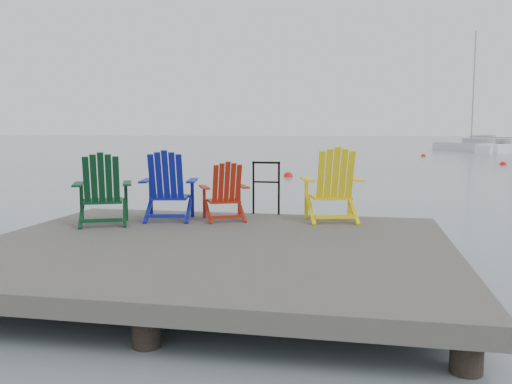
% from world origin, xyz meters
% --- Properties ---
extents(ground, '(400.00, 400.00, 0.00)m').
position_xyz_m(ground, '(0.00, 0.00, 0.00)').
color(ground, slate).
rests_on(ground, ground).
extents(dock, '(6.00, 5.00, 1.40)m').
position_xyz_m(dock, '(0.00, 0.00, 0.35)').
color(dock, '#2F2C2A').
rests_on(dock, ground).
extents(handrail, '(0.48, 0.04, 0.90)m').
position_xyz_m(handrail, '(0.25, 2.45, 1.04)').
color(handrail, black).
rests_on(handrail, dock).
extents(chair_green, '(1.04, 1.00, 1.07)m').
position_xyz_m(chair_green, '(-1.98, 0.92, 1.04)').
color(chair_green, '#093218').
rests_on(chair_green, dock).
extents(chair_blue, '(0.98, 0.92, 1.09)m').
position_xyz_m(chair_blue, '(-1.16, 1.51, 1.05)').
color(chair_blue, '#0D148E').
rests_on(chair_blue, dock).
extents(chair_red, '(0.90, 0.86, 0.92)m').
position_xyz_m(chair_red, '(-0.27, 1.66, 0.96)').
color(chair_red, '#971A0B').
rests_on(chair_red, dock).
extents(chair_yellow, '(1.05, 0.99, 1.14)m').
position_xyz_m(chair_yellow, '(1.40, 1.91, 1.07)').
color(chair_yellow, yellow).
rests_on(chair_yellow, dock).
extents(sailboat_near, '(6.50, 7.98, 11.41)m').
position_xyz_m(sailboat_near, '(12.10, 47.23, 0.36)').
color(sailboat_near, silver).
rests_on(sailboat_near, ground).
extents(buoy_a, '(0.40, 0.40, 0.40)m').
position_xyz_m(buoy_a, '(-1.21, 15.96, 0.00)').
color(buoy_a, red).
rests_on(buoy_a, ground).
extents(buoy_b, '(0.32, 0.32, 0.32)m').
position_xyz_m(buoy_b, '(-0.59, 25.77, 0.00)').
color(buoy_b, red).
rests_on(buoy_b, ground).
extents(buoy_c, '(0.38, 0.38, 0.38)m').
position_xyz_m(buoy_c, '(9.64, 26.12, 0.00)').
color(buoy_c, red).
rests_on(buoy_c, ground).
extents(buoy_d, '(0.37, 0.37, 0.37)m').
position_xyz_m(buoy_d, '(6.31, 35.74, 0.00)').
color(buoy_d, red).
rests_on(buoy_d, ground).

